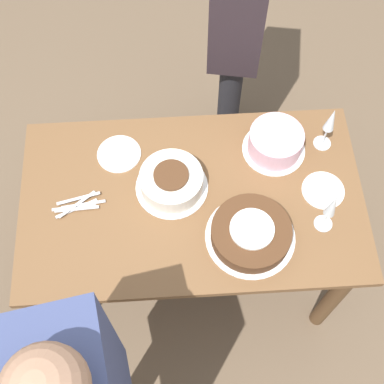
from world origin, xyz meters
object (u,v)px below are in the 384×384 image
(cake_front_chocolate, at_px, (251,233))
(person_watching, at_px, (238,10))
(wine_glass_near, at_px, (332,207))
(wine_glass_far, at_px, (330,122))
(cake_center_white, at_px, (171,182))
(cake_back_decorated, at_px, (275,142))

(cake_front_chocolate, xyz_separation_m, person_watching, (0.04, 0.95, 0.17))
(cake_front_chocolate, bearing_deg, wine_glass_near, 7.34)
(person_watching, bearing_deg, wine_glass_far, 38.98)
(cake_center_white, height_order, cake_front_chocolate, cake_center_white)
(wine_glass_near, distance_m, person_watching, 0.95)
(cake_front_chocolate, relative_size, wine_glass_far, 1.47)
(cake_front_chocolate, xyz_separation_m, cake_back_decorated, (0.14, 0.38, 0.02))
(cake_center_white, bearing_deg, wine_glass_far, 14.81)
(cake_back_decorated, bearing_deg, cake_center_white, -160.64)
(cake_back_decorated, distance_m, person_watching, 0.60)
(cake_center_white, distance_m, cake_back_decorated, 0.45)
(cake_front_chocolate, xyz_separation_m, wine_glass_near, (0.28, 0.04, 0.11))
(cake_center_white, bearing_deg, person_watching, 66.09)
(cake_center_white, distance_m, wine_glass_far, 0.66)
(cake_front_chocolate, distance_m, cake_back_decorated, 0.40)
(wine_glass_far, bearing_deg, cake_back_decorated, -175.25)
(cake_front_chocolate, relative_size, cake_back_decorated, 1.32)
(cake_front_chocolate, bearing_deg, person_watching, 87.79)
(cake_center_white, xyz_separation_m, wine_glass_far, (0.63, 0.17, 0.10))
(cake_center_white, relative_size, wine_glass_near, 1.25)
(cake_back_decorated, xyz_separation_m, wine_glass_near, (0.14, -0.34, 0.09))
(wine_glass_far, relative_size, person_watching, 0.14)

